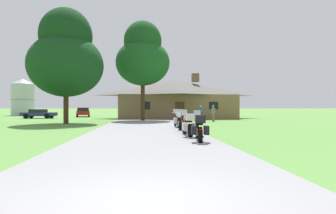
{
  "coord_description": "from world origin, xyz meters",
  "views": [
    {
      "loc": [
        -0.01,
        -4.4,
        1.52
      ],
      "look_at": [
        1.71,
        16.6,
        1.5
      ],
      "focal_mm": 30.81,
      "sensor_mm": 36.0,
      "label": 1
    }
  ],
  "objects_px": {
    "motorcycle_black_farthest_in_row": "(178,119)",
    "parked_red_suv_far_left": "(83,112)",
    "bystander_gray_shirt_beside_signpost": "(213,112)",
    "tree_left_near": "(66,57)",
    "bystander_blue_shirt_near_lodge": "(201,112)",
    "metal_silo_distant": "(23,97)",
    "parked_navy_sedan_far_left": "(39,113)",
    "motorcycle_orange_third_in_row": "(184,123)",
    "motorcycle_blue_fourth_in_row": "(180,121)",
    "motorcycle_orange_second_in_row": "(188,125)",
    "motorcycle_red_nearest_to_camera": "(199,128)",
    "tree_by_lodge_front": "(143,56)"
  },
  "relations": [
    {
      "from": "motorcycle_orange_second_in_row",
      "to": "tree_by_lodge_front",
      "type": "relative_size",
      "value": 0.19
    },
    {
      "from": "parked_red_suv_far_left",
      "to": "parked_navy_sedan_far_left",
      "type": "height_order",
      "value": "parked_red_suv_far_left"
    },
    {
      "from": "motorcycle_orange_third_in_row",
      "to": "parked_navy_sedan_far_left",
      "type": "relative_size",
      "value": 0.5
    },
    {
      "from": "bystander_gray_shirt_beside_signpost",
      "to": "parked_red_suv_far_left",
      "type": "bearing_deg",
      "value": -155.48
    },
    {
      "from": "metal_silo_distant",
      "to": "parked_red_suv_far_left",
      "type": "relative_size",
      "value": 1.33
    },
    {
      "from": "bystander_blue_shirt_near_lodge",
      "to": "parked_red_suv_far_left",
      "type": "xyz_separation_m",
      "value": [
        -15.53,
        13.2,
        -0.15
      ]
    },
    {
      "from": "motorcycle_black_farthest_in_row",
      "to": "parked_red_suv_far_left",
      "type": "bearing_deg",
      "value": 111.49
    },
    {
      "from": "motorcycle_red_nearest_to_camera",
      "to": "tree_left_near",
      "type": "xyz_separation_m",
      "value": [
        -9.33,
        14.44,
        5.42
      ]
    },
    {
      "from": "motorcycle_orange_third_in_row",
      "to": "bystander_gray_shirt_beside_signpost",
      "type": "height_order",
      "value": "bystander_gray_shirt_beside_signpost"
    },
    {
      "from": "motorcycle_blue_fourth_in_row",
      "to": "metal_silo_distant",
      "type": "bearing_deg",
      "value": 130.22
    },
    {
      "from": "motorcycle_orange_third_in_row",
      "to": "parked_red_suv_far_left",
      "type": "distance_m",
      "value": 30.66
    },
    {
      "from": "parked_red_suv_far_left",
      "to": "parked_navy_sedan_far_left",
      "type": "xyz_separation_m",
      "value": [
        -4.47,
        -5.78,
        -0.13
      ]
    },
    {
      "from": "motorcycle_orange_third_in_row",
      "to": "motorcycle_red_nearest_to_camera",
      "type": "bearing_deg",
      "value": -84.01
    },
    {
      "from": "motorcycle_orange_second_in_row",
      "to": "motorcycle_black_farthest_in_row",
      "type": "height_order",
      "value": "same"
    },
    {
      "from": "tree_by_lodge_front",
      "to": "parked_red_suv_far_left",
      "type": "bearing_deg",
      "value": 124.21
    },
    {
      "from": "tree_by_lodge_front",
      "to": "parked_navy_sedan_far_left",
      "type": "xyz_separation_m",
      "value": [
        -13.6,
        7.64,
        -6.34
      ]
    },
    {
      "from": "motorcycle_red_nearest_to_camera",
      "to": "motorcycle_orange_second_in_row",
      "type": "bearing_deg",
      "value": 99.32
    },
    {
      "from": "motorcycle_orange_third_in_row",
      "to": "tree_by_lodge_front",
      "type": "relative_size",
      "value": 0.19
    },
    {
      "from": "metal_silo_distant",
      "to": "parked_red_suv_far_left",
      "type": "xyz_separation_m",
      "value": [
        12.05,
        -7.93,
        -2.46
      ]
    },
    {
      "from": "motorcycle_orange_third_in_row",
      "to": "metal_silo_distant",
      "type": "relative_size",
      "value": 0.32
    },
    {
      "from": "motorcycle_orange_third_in_row",
      "to": "bystander_gray_shirt_beside_signpost",
      "type": "xyz_separation_m",
      "value": [
        4.82,
        12.97,
        0.33
      ]
    },
    {
      "from": "motorcycle_orange_third_in_row",
      "to": "metal_silo_distant",
      "type": "height_order",
      "value": "metal_silo_distant"
    },
    {
      "from": "parked_navy_sedan_far_left",
      "to": "parked_red_suv_far_left",
      "type": "bearing_deg",
      "value": -37.48
    },
    {
      "from": "motorcycle_orange_second_in_row",
      "to": "parked_red_suv_far_left",
      "type": "xyz_separation_m",
      "value": [
        -11.48,
        30.5,
        0.17
      ]
    },
    {
      "from": "bystander_blue_shirt_near_lodge",
      "to": "metal_silo_distant",
      "type": "relative_size",
      "value": 0.26
    },
    {
      "from": "motorcycle_orange_third_in_row",
      "to": "motorcycle_blue_fourth_in_row",
      "type": "distance_m",
      "value": 2.26
    },
    {
      "from": "metal_silo_distant",
      "to": "parked_red_suv_far_left",
      "type": "bearing_deg",
      "value": -33.35
    },
    {
      "from": "motorcycle_black_farthest_in_row",
      "to": "bystander_gray_shirt_beside_signpost",
      "type": "bearing_deg",
      "value": 57.37
    },
    {
      "from": "bystander_gray_shirt_beside_signpost",
      "to": "tree_left_near",
      "type": "distance_m",
      "value": 15.25
    },
    {
      "from": "bystander_blue_shirt_near_lodge",
      "to": "parked_red_suv_far_left",
      "type": "height_order",
      "value": "bystander_blue_shirt_near_lodge"
    },
    {
      "from": "motorcycle_orange_second_in_row",
      "to": "bystander_blue_shirt_near_lodge",
      "type": "xyz_separation_m",
      "value": [
        4.05,
        17.29,
        0.32
      ]
    },
    {
      "from": "bystander_gray_shirt_beside_signpost",
      "to": "tree_left_near",
      "type": "bearing_deg",
      "value": -101.13
    },
    {
      "from": "motorcycle_orange_second_in_row",
      "to": "motorcycle_black_farthest_in_row",
      "type": "xyz_separation_m",
      "value": [
        0.21,
        6.34,
        0.0
      ]
    },
    {
      "from": "bystander_gray_shirt_beside_signpost",
      "to": "parked_red_suv_far_left",
      "type": "height_order",
      "value": "bystander_gray_shirt_beside_signpost"
    },
    {
      "from": "metal_silo_distant",
      "to": "parked_red_suv_far_left",
      "type": "height_order",
      "value": "metal_silo_distant"
    },
    {
      "from": "motorcycle_orange_third_in_row",
      "to": "bystander_blue_shirt_near_lodge",
      "type": "relative_size",
      "value": 1.25
    },
    {
      "from": "motorcycle_black_farthest_in_row",
      "to": "tree_by_lodge_front",
      "type": "xyz_separation_m",
      "value": [
        -2.57,
        10.74,
        6.37
      ]
    },
    {
      "from": "bystander_gray_shirt_beside_signpost",
      "to": "tree_left_near",
      "type": "xyz_separation_m",
      "value": [
        -14.11,
        -2.77,
        5.08
      ]
    },
    {
      "from": "motorcycle_black_farthest_in_row",
      "to": "parked_navy_sedan_far_left",
      "type": "distance_m",
      "value": 24.48
    },
    {
      "from": "motorcycle_orange_third_in_row",
      "to": "parked_navy_sedan_far_left",
      "type": "bearing_deg",
      "value": 130.77
    },
    {
      "from": "motorcycle_orange_third_in_row",
      "to": "parked_red_suv_far_left",
      "type": "xyz_separation_m",
      "value": [
        -11.57,
        28.4,
        0.16
      ]
    },
    {
      "from": "tree_left_near",
      "to": "motorcycle_orange_second_in_row",
      "type": "bearing_deg",
      "value": -53.21
    },
    {
      "from": "motorcycle_orange_third_in_row",
      "to": "motorcycle_black_farthest_in_row",
      "type": "relative_size",
      "value": 1.0
    },
    {
      "from": "motorcycle_orange_second_in_row",
      "to": "metal_silo_distant",
      "type": "xyz_separation_m",
      "value": [
        -23.53,
        38.43,
        2.63
      ]
    },
    {
      "from": "motorcycle_orange_second_in_row",
      "to": "bystander_gray_shirt_beside_signpost",
      "type": "height_order",
      "value": "bystander_gray_shirt_beside_signpost"
    },
    {
      "from": "parked_navy_sedan_far_left",
      "to": "bystander_gray_shirt_beside_signpost",
      "type": "bearing_deg",
      "value": -114.57
    },
    {
      "from": "motorcycle_blue_fourth_in_row",
      "to": "parked_navy_sedan_far_left",
      "type": "height_order",
      "value": "motorcycle_blue_fourth_in_row"
    },
    {
      "from": "tree_left_near",
      "to": "motorcycle_blue_fourth_in_row",
      "type": "bearing_deg",
      "value": -40.41
    },
    {
      "from": "motorcycle_black_farthest_in_row",
      "to": "tree_by_lodge_front",
      "type": "relative_size",
      "value": 0.19
    },
    {
      "from": "motorcycle_orange_third_in_row",
      "to": "motorcycle_black_farthest_in_row",
      "type": "bearing_deg",
      "value": 93.73
    }
  ]
}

